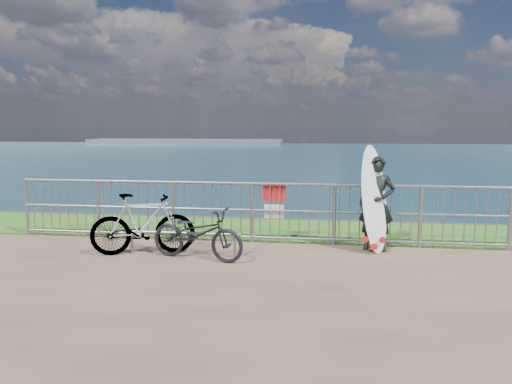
# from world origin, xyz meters

# --- Properties ---
(grass_strip) EXTENTS (120.00, 120.00, 0.00)m
(grass_strip) POSITION_xyz_m (0.00, 2.70, 0.01)
(grass_strip) COLOR #31701E
(grass_strip) RESTS_ON ground
(seascape) EXTENTS (260.00, 260.00, 5.00)m
(seascape) POSITION_xyz_m (-43.75, 147.49, -4.03)
(seascape) COLOR brown
(seascape) RESTS_ON ground
(railing) EXTENTS (10.06, 0.10, 1.13)m
(railing) POSITION_xyz_m (0.02, 1.60, 0.58)
(railing) COLOR gray
(railing) RESTS_ON ground
(surfer) EXTENTS (0.66, 0.50, 1.64)m
(surfer) POSITION_xyz_m (1.72, 1.33, 0.82)
(surfer) COLOR black
(surfer) RESTS_ON ground
(surfboard) EXTENTS (0.63, 0.61, 1.85)m
(surfboard) POSITION_xyz_m (1.66, 1.19, 0.85)
(surfboard) COLOR white
(surfboard) RESTS_ON ground
(bicycle_near) EXTENTS (1.71, 0.95, 0.85)m
(bicycle_near) POSITION_xyz_m (-1.20, 0.31, 0.43)
(bicycle_near) COLOR black
(bicycle_near) RESTS_ON ground
(bicycle_far) EXTENTS (1.80, 1.01, 1.04)m
(bicycle_far) POSITION_xyz_m (-2.19, 0.49, 0.52)
(bicycle_far) COLOR black
(bicycle_far) RESTS_ON ground
(bike_rack) EXTENTS (1.98, 0.05, 0.41)m
(bike_rack) POSITION_xyz_m (-1.51, 0.50, 0.34)
(bike_rack) COLOR gray
(bike_rack) RESTS_ON ground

